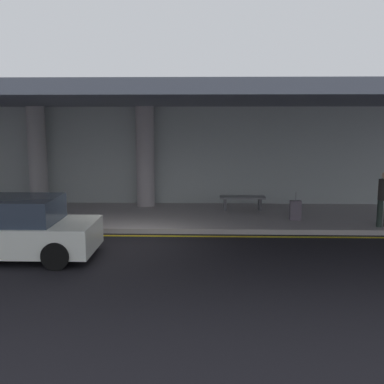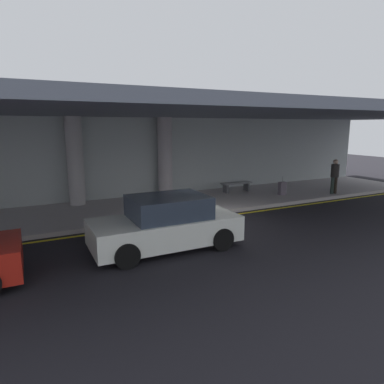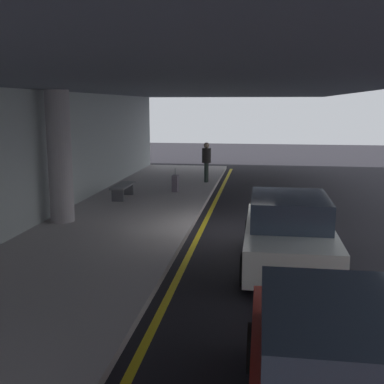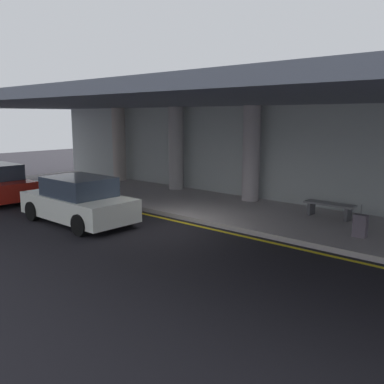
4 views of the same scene
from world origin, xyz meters
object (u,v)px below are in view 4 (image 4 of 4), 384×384
(support_column_far_left, at_px, (119,144))
(support_column_center, at_px, (251,154))
(bench_metal, at_px, (329,207))
(suitcase_upright_primary, at_px, (360,226))
(support_column_left_mid, at_px, (176,148))
(car_white, at_px, (78,201))

(support_column_far_left, bearing_deg, support_column_center, 0.00)
(support_column_far_left, xyz_separation_m, bench_metal, (11.53, -0.72, -1.47))
(suitcase_upright_primary, distance_m, bench_metal, 2.24)
(support_column_left_mid, distance_m, suitcase_upright_primary, 9.51)
(support_column_left_mid, bearing_deg, support_column_far_left, 180.00)
(support_column_left_mid, height_order, support_column_center, same)
(suitcase_upright_primary, bearing_deg, support_column_left_mid, -171.30)
(car_white, relative_size, bench_metal, 2.56)
(support_column_far_left, distance_m, support_column_center, 8.00)
(support_column_center, bearing_deg, support_column_far_left, 180.00)
(suitcase_upright_primary, height_order, bench_metal, suitcase_upright_primary)
(bench_metal, bearing_deg, support_column_far_left, 176.41)
(car_white, relative_size, suitcase_upright_primary, 4.56)
(support_column_far_left, height_order, bench_metal, support_column_far_left)
(support_column_far_left, height_order, car_white, support_column_far_left)
(support_column_center, distance_m, suitcase_upright_primary, 5.81)
(support_column_far_left, xyz_separation_m, car_white, (5.53, -6.15, -1.26))
(support_column_far_left, height_order, support_column_center, same)
(support_column_left_mid, height_order, car_white, support_column_left_mid)
(support_column_far_left, distance_m, support_column_left_mid, 4.00)
(support_column_left_mid, relative_size, support_column_center, 1.00)
(support_column_far_left, relative_size, suitcase_upright_primary, 4.06)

